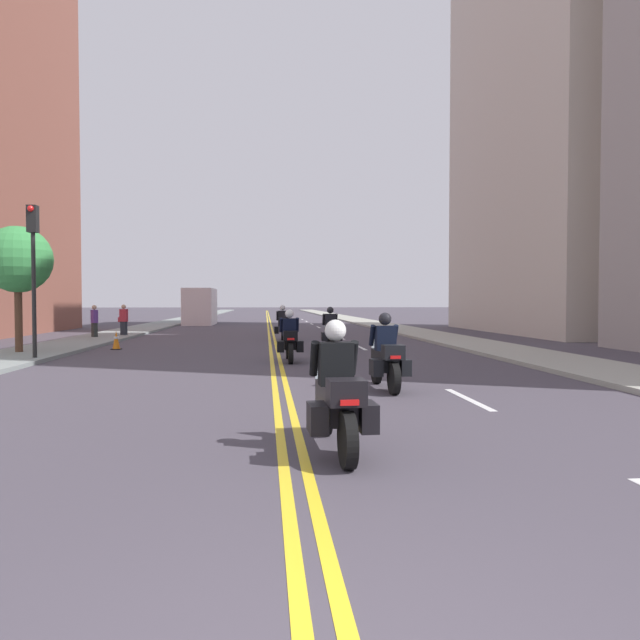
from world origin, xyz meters
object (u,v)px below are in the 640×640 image
object	(u,v)px
traffic_light_near	(33,253)
pedestrian_0	(94,322)
motorcycle_3	(331,332)
traffic_cone_0	(116,340)
motorcycle_1	(386,358)
street_tree_0	(18,260)
motorcycle_0	(337,399)
pedestrian_1	(124,320)
motorcycle_2	(290,341)
motorcycle_4	(283,326)
parked_truck	(201,308)

from	to	relation	value
traffic_light_near	pedestrian_0	distance (m)	10.68
motorcycle_3	traffic_cone_0	bearing A→B (deg)	177.03
motorcycle_1	street_tree_0	world-z (taller)	street_tree_0
motorcycle_0	street_tree_0	distance (m)	16.24
pedestrian_1	motorcycle_3	bearing A→B (deg)	160.10
street_tree_0	motorcycle_2	bearing A→B (deg)	-18.08
motorcycle_1	motorcycle_4	distance (m)	15.43
motorcycle_3	street_tree_0	bearing A→B (deg)	-170.75
motorcycle_4	pedestrian_1	size ratio (longest dim) A/B	1.29
motorcycle_3	street_tree_0	xyz separation A→B (m)	(-10.60, -1.80, 2.52)
traffic_cone_0	parked_truck	size ratio (longest dim) A/B	0.11
motorcycle_0	traffic_light_near	xyz separation A→B (m)	(-7.68, 11.20, 2.58)
motorcycle_3	traffic_light_near	size ratio (longest dim) A/B	0.47
motorcycle_2	motorcycle_0	bearing A→B (deg)	-89.63
motorcycle_3	pedestrian_0	xyz separation A→B (m)	(-10.51, 6.44, 0.20)
motorcycle_4	parked_truck	size ratio (longest dim) A/B	0.33
motorcycle_1	motorcycle_0	bearing A→B (deg)	-110.17
motorcycle_3	traffic_cone_0	world-z (taller)	motorcycle_3
motorcycle_0	motorcycle_4	world-z (taller)	motorcycle_4
pedestrian_1	motorcycle_0	bearing A→B (deg)	128.68
traffic_cone_0	parked_truck	xyz separation A→B (m)	(0.50, 24.13, 0.93)
street_tree_0	motorcycle_3	bearing A→B (deg)	9.66
street_tree_0	parked_truck	world-z (taller)	street_tree_0
traffic_light_near	street_tree_0	distance (m)	2.46
motorcycle_0	street_tree_0	size ratio (longest dim) A/B	0.52
pedestrian_0	pedestrian_1	distance (m)	1.76
pedestrian_0	parked_truck	bearing A→B (deg)	-47.16
motorcycle_0	parked_truck	world-z (taller)	parked_truck
motorcycle_2	pedestrian_1	xyz separation A→B (m)	(-7.76, 12.57, 0.22)
traffic_light_near	pedestrian_0	xyz separation A→B (m)	(-1.20, 10.34, -2.38)
street_tree_0	motorcycle_0	bearing A→B (deg)	-55.98
motorcycle_0	pedestrian_1	xyz separation A→B (m)	(-7.88, 22.98, 0.21)
motorcycle_0	motorcycle_4	distance (m)	20.10
pedestrian_0	parked_truck	distance (m)	18.30
parked_truck	motorcycle_3	bearing A→B (deg)	-72.95
pedestrian_0	street_tree_0	distance (m)	8.56
motorcycle_4	pedestrian_0	distance (m)	8.96
motorcycle_2	street_tree_0	distance (m)	9.65
motorcycle_0	pedestrian_1	size ratio (longest dim) A/B	1.37
motorcycle_2	street_tree_0	bearing A→B (deg)	161.60
motorcycle_1	pedestrian_1	xyz separation A→B (m)	(-9.47, 18.22, 0.21)
motorcycle_4	street_tree_0	xyz separation A→B (m)	(-8.93, -6.80, 2.50)
motorcycle_0	pedestrian_0	world-z (taller)	pedestrian_0
motorcycle_0	traffic_light_near	bearing A→B (deg)	121.83
traffic_light_near	pedestrian_1	distance (m)	12.02
motorcycle_3	street_tree_0	world-z (taller)	street_tree_0
pedestrian_1	parked_truck	bearing A→B (deg)	-77.12
traffic_light_near	pedestrian_1	bearing A→B (deg)	90.97
motorcycle_1	traffic_cone_0	distance (m)	13.34
motorcycle_4	pedestrian_1	xyz separation A→B (m)	(-7.84, 2.88, 0.20)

